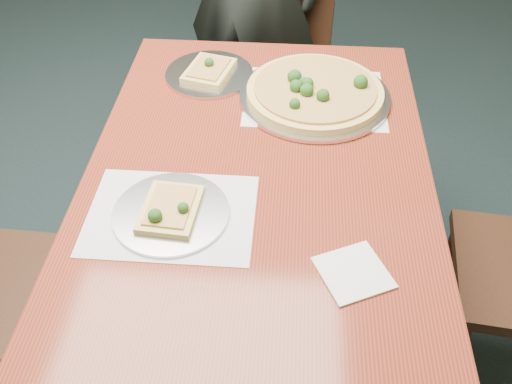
# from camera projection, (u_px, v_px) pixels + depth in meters

# --- Properties ---
(ground) EXTENTS (8.00, 8.00, 0.00)m
(ground) POSITION_uv_depth(u_px,v_px,m) (160.00, 295.00, 2.11)
(ground) COLOR black
(ground) RESTS_ON ground
(dining_table) EXTENTS (0.90, 1.50, 0.75)m
(dining_table) POSITION_uv_depth(u_px,v_px,m) (256.00, 218.00, 1.49)
(dining_table) COLOR maroon
(dining_table) RESTS_ON ground
(chair_far) EXTENTS (0.48, 0.48, 0.91)m
(chair_far) POSITION_uv_depth(u_px,v_px,m) (276.00, 54.00, 2.38)
(chair_far) COLOR black
(chair_far) RESTS_ON ground
(placemat_main) EXTENTS (0.42, 0.32, 0.00)m
(placemat_main) POSITION_uv_depth(u_px,v_px,m) (314.00, 98.00, 1.72)
(placemat_main) COLOR white
(placemat_main) RESTS_ON dining_table
(placemat_near) EXTENTS (0.40, 0.30, 0.00)m
(placemat_near) POSITION_uv_depth(u_px,v_px,m) (171.00, 215.00, 1.37)
(placemat_near) COLOR white
(placemat_near) RESTS_ON dining_table
(pizza_pan) EXTENTS (0.45, 0.45, 0.07)m
(pizza_pan) POSITION_uv_depth(u_px,v_px,m) (315.00, 92.00, 1.71)
(pizza_pan) COLOR silver
(pizza_pan) RESTS_ON dining_table
(slice_plate_near) EXTENTS (0.28, 0.28, 0.06)m
(slice_plate_near) POSITION_uv_depth(u_px,v_px,m) (170.00, 211.00, 1.36)
(slice_plate_near) COLOR silver
(slice_plate_near) RESTS_ON dining_table
(slice_plate_far) EXTENTS (0.28, 0.28, 0.06)m
(slice_plate_far) POSITION_uv_depth(u_px,v_px,m) (209.00, 72.00, 1.81)
(slice_plate_far) COLOR silver
(slice_plate_far) RESTS_ON dining_table
(napkin) EXTENTS (0.19, 0.19, 0.01)m
(napkin) POSITION_uv_depth(u_px,v_px,m) (353.00, 273.00, 1.23)
(napkin) COLOR white
(napkin) RESTS_ON dining_table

